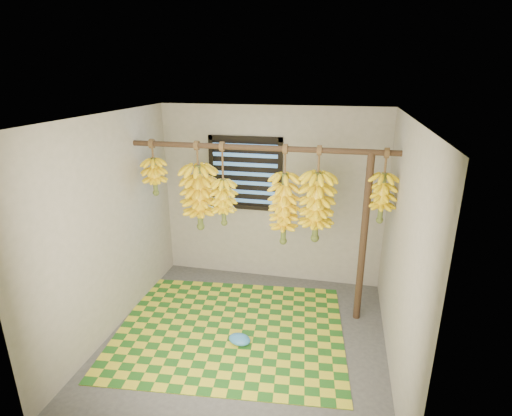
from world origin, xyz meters
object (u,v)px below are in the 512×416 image
(banana_bunch_d, at_px, (284,209))
(banana_bunch_b, at_px, (199,197))
(plastic_bag, at_px, (240,339))
(banana_bunch_c, at_px, (224,202))
(banana_bunch_e, at_px, (316,207))
(banana_bunch_f, at_px, (382,198))
(banana_bunch_a, at_px, (155,176))
(support_post, at_px, (363,241))
(woven_mat, at_px, (230,329))

(banana_bunch_d, bearing_deg, banana_bunch_b, -180.00)
(plastic_bag, relative_size, banana_bunch_c, 0.25)
(banana_bunch_b, bearing_deg, banana_bunch_e, 0.00)
(banana_bunch_d, distance_m, banana_bunch_f, 1.08)
(banana_bunch_a, height_order, banana_bunch_d, same)
(banana_bunch_a, relative_size, banana_bunch_e, 0.61)
(banana_bunch_a, bearing_deg, banana_bunch_d, 0.00)
(banana_bunch_e, bearing_deg, banana_bunch_a, 180.00)
(banana_bunch_b, xyz_separation_m, banana_bunch_d, (1.02, 0.00, -0.07))
(banana_bunch_d, bearing_deg, plastic_bag, -113.21)
(support_post, height_order, banana_bunch_a, banana_bunch_a)
(banana_bunch_a, bearing_deg, banana_bunch_f, -0.00)
(support_post, relative_size, banana_bunch_e, 1.84)
(banana_bunch_b, xyz_separation_m, banana_bunch_f, (2.07, -0.00, 0.13))
(banana_bunch_c, relative_size, banana_bunch_e, 0.91)
(banana_bunch_a, xyz_separation_m, banana_bunch_f, (2.63, -0.00, -0.09))
(plastic_bag, relative_size, banana_bunch_f, 0.31)
(banana_bunch_a, relative_size, banana_bunch_c, 0.68)
(banana_bunch_c, bearing_deg, banana_bunch_f, -0.00)
(banana_bunch_d, bearing_deg, banana_bunch_c, -180.00)
(banana_bunch_c, height_order, banana_bunch_d, same)
(banana_bunch_b, distance_m, banana_bunch_d, 1.02)
(woven_mat, height_order, banana_bunch_e, banana_bunch_e)
(woven_mat, relative_size, banana_bunch_a, 3.80)
(banana_bunch_c, bearing_deg, support_post, 0.00)
(woven_mat, relative_size, banana_bunch_b, 2.39)
(plastic_bag, relative_size, banana_bunch_e, 0.23)
(plastic_bag, bearing_deg, banana_bunch_b, 130.88)
(banana_bunch_c, distance_m, banana_bunch_e, 1.08)
(plastic_bag, bearing_deg, banana_bunch_c, 115.80)
(plastic_bag, height_order, banana_bunch_b, banana_bunch_b)
(banana_bunch_d, bearing_deg, banana_bunch_f, -0.00)
(banana_bunch_a, distance_m, banana_bunch_d, 1.60)
(banana_bunch_c, bearing_deg, woven_mat, -69.40)
(banana_bunch_f, bearing_deg, banana_bunch_d, 180.00)
(woven_mat, bearing_deg, support_post, 21.54)
(banana_bunch_d, xyz_separation_m, banana_bunch_f, (1.06, -0.00, 0.20))
(support_post, relative_size, woven_mat, 0.79)
(banana_bunch_f, bearing_deg, woven_mat, -160.36)
(banana_bunch_c, relative_size, banana_bunch_d, 0.85)
(banana_bunch_b, distance_m, banana_bunch_e, 1.38)
(banana_bunch_b, xyz_separation_m, banana_bunch_e, (1.38, 0.00, -0.02))
(plastic_bag, relative_size, banana_bunch_d, 0.21)
(woven_mat, xyz_separation_m, banana_bunch_e, (0.87, 0.56, 1.36))
(banana_bunch_e, xyz_separation_m, banana_bunch_f, (0.69, -0.00, 0.15))
(banana_bunch_a, bearing_deg, support_post, -0.00)
(banana_bunch_e, bearing_deg, banana_bunch_f, -0.00)
(woven_mat, distance_m, plastic_bag, 0.29)
(banana_bunch_b, bearing_deg, banana_bunch_c, 0.00)
(banana_bunch_b, bearing_deg, support_post, 0.00)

